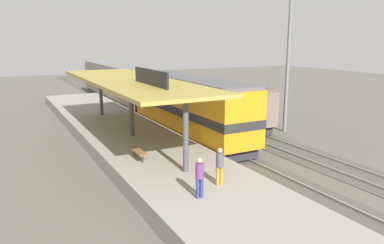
# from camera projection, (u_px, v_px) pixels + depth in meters

# --- Properties ---
(ground_plane) EXTENTS (120.00, 120.00, 0.00)m
(ground_plane) POSITION_uv_depth(u_px,v_px,m) (215.00, 137.00, 28.35)
(ground_plane) COLOR #5B564C
(track_near) EXTENTS (3.20, 110.00, 0.16)m
(track_near) POSITION_uv_depth(u_px,v_px,m) (192.00, 139.00, 27.43)
(track_near) COLOR #4E4941
(track_near) RESTS_ON ground
(track_far) EXTENTS (3.20, 110.00, 0.16)m
(track_far) POSITION_uv_depth(u_px,v_px,m) (243.00, 132.00, 29.53)
(track_far) COLOR #4E4941
(track_far) RESTS_ON ground
(platform) EXTENTS (6.00, 44.00, 0.90)m
(platform) POSITION_uv_depth(u_px,v_px,m) (133.00, 142.00, 25.24)
(platform) COLOR gray
(platform) RESTS_ON ground
(station_canopy) EXTENTS (5.20, 18.00, 4.70)m
(station_canopy) POSITION_uv_depth(u_px,v_px,m) (131.00, 82.00, 24.27)
(station_canopy) COLOR #47474C
(station_canopy) RESTS_ON platform
(platform_bench) EXTENTS (0.44, 1.70, 0.50)m
(platform_bench) POSITION_uv_depth(u_px,v_px,m) (138.00, 151.00, 20.00)
(platform_bench) COLOR #333338
(platform_bench) RESTS_ON platform
(locomotive) EXTENTS (2.93, 14.43, 4.44)m
(locomotive) POSITION_uv_depth(u_px,v_px,m) (188.00, 106.00, 27.46)
(locomotive) COLOR #28282D
(locomotive) RESTS_ON track_near
(passenger_carriage_single) EXTENTS (2.90, 20.00, 4.24)m
(passenger_carriage_single) POSITION_uv_depth(u_px,v_px,m) (117.00, 83.00, 43.01)
(passenger_carriage_single) COLOR #28282D
(passenger_carriage_single) RESTS_ON track_near
(freight_car) EXTENTS (2.80, 12.00, 3.54)m
(freight_car) POSITION_uv_depth(u_px,v_px,m) (220.00, 102.00, 32.17)
(freight_car) COLOR #28282D
(freight_car) RESTS_ON track_far
(light_mast) EXTENTS (1.10, 1.10, 11.70)m
(light_mast) POSITION_uv_depth(u_px,v_px,m) (290.00, 24.00, 28.17)
(light_mast) COLOR slate
(light_mast) RESTS_ON ground
(person_waiting) EXTENTS (0.34, 0.34, 1.71)m
(person_waiting) POSITION_uv_depth(u_px,v_px,m) (200.00, 176.00, 15.03)
(person_waiting) COLOR navy
(person_waiting) RESTS_ON platform
(person_walking) EXTENTS (0.34, 0.34, 1.71)m
(person_walking) POSITION_uv_depth(u_px,v_px,m) (220.00, 164.00, 16.37)
(person_walking) COLOR olive
(person_walking) RESTS_ON platform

